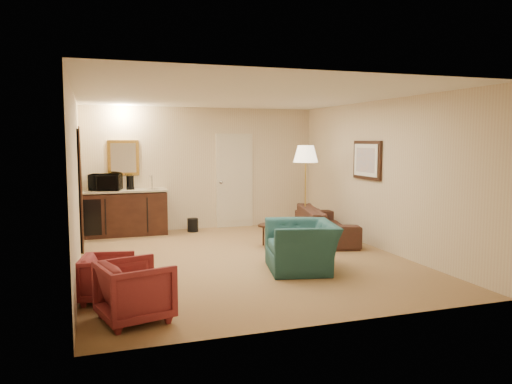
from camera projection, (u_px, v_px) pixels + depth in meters
ground at (244, 259)px, 8.04m from camera, size 6.00×6.00×0.00m
room_walls at (225, 151)px, 8.55m from camera, size 5.02×6.01×2.61m
wetbar_cabinet at (126, 212)px, 10.03m from camera, size 1.64×0.58×0.92m
sofa at (325, 218)px, 9.56m from camera, size 1.10×2.21×0.83m
teal_armchair at (302, 238)px, 7.33m from camera, size 0.92×1.22×0.96m
rose_chair_near at (108, 275)px, 5.95m from camera, size 0.66×0.69×0.61m
rose_chair_far at (135, 288)px, 5.27m from camera, size 0.80×0.83×0.71m
coffee_table at (277, 235)px, 8.95m from camera, size 0.81×0.62×0.42m
floor_lamp at (305, 191)px, 9.80m from camera, size 0.52×0.52×1.82m
waste_bin at (193, 225)px, 10.42m from camera, size 0.25×0.25×0.28m
microwave at (105, 180)px, 9.82m from camera, size 0.66×0.47×0.40m
coffee_maker at (130, 183)px, 10.02m from camera, size 0.16×0.16×0.28m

